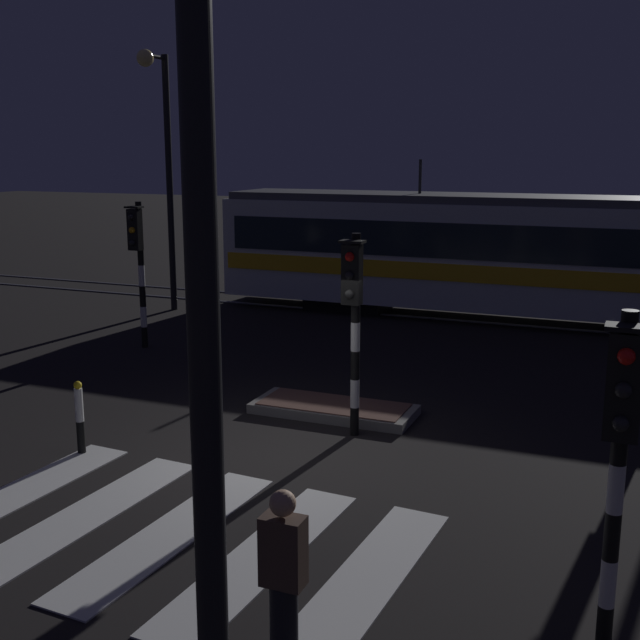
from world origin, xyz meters
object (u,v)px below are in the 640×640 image
Objects in this scene: street_lamp_near_kerb at (168,27)px; tram at (503,253)px; traffic_light_corner_far_left at (138,253)px; bollard_island_edge at (80,417)px; street_lamp_trackside_left at (163,150)px; pedestrian_waiting_at_kerb at (284,585)px; traffic_light_median_centre at (354,305)px; traffic_light_corner_near_right at (620,437)px.

street_lamp_near_kerb is 0.51× the size of tram.
traffic_light_corner_far_left is at bearing 126.02° from street_lamp_near_kerb.
bollard_island_edge is at bearing -63.15° from traffic_light_corner_far_left.
tram is (8.70, 2.47, -2.65)m from street_lamp_trackside_left.
street_lamp_near_kerb is at bearing -78.74° from pedestrian_waiting_at_kerb.
tram is at bearing 93.31° from pedestrian_waiting_at_kerb.
street_lamp_near_kerb is at bearing -76.38° from traffic_light_median_centre.
bollard_island_edge is at bearing 163.61° from traffic_light_corner_near_right.
traffic_light_corner_near_right is 0.95× the size of traffic_light_corner_far_left.
traffic_light_median_centre is 11.24m from street_lamp_trackside_left.
street_lamp_trackside_left reaches higher than pedestrian_waiting_at_kerb.
pedestrian_waiting_at_kerb is (-2.47, -1.35, -1.17)m from traffic_light_corner_near_right.
street_lamp_trackside_left is at bearing 126.20° from pedestrian_waiting_at_kerb.
traffic_light_median_centre is 9.91m from tram.
bollard_island_edge is at bearing 144.41° from pedestrian_waiting_at_kerb.
traffic_light_median_centre is 4.36m from bollard_island_edge.
traffic_light_corner_far_left is 0.42× the size of street_lamp_near_kerb.
traffic_light_median_centre is at bearing 104.47° from pedestrian_waiting_at_kerb.
tram is at bearing 42.32° from traffic_light_corner_far_left.
pedestrian_waiting_at_kerb is at bearing -53.80° from street_lamp_trackside_left.
street_lamp_trackside_left is (-8.13, 7.42, 2.31)m from traffic_light_median_centre.
street_lamp_near_kerb is (-2.06, -3.41, 2.89)m from traffic_light_corner_near_right.
pedestrian_waiting_at_kerb is (0.90, -15.59, -0.87)m from tram.
bollard_island_edge is (-4.02, -12.07, -1.19)m from tram.
traffic_light_corner_far_left is (-6.36, 3.57, 0.07)m from traffic_light_median_centre.
street_lamp_near_kerb is 4.61× the size of pedestrian_waiting_at_kerb.
pedestrian_waiting_at_kerb is (7.83, -9.28, -1.29)m from traffic_light_corner_far_left.
traffic_light_corner_near_right is 7.84m from bollard_island_edge.
traffic_light_median_centre is 0.46× the size of street_lamp_trackside_left.
traffic_light_median_centre is 5.88m from traffic_light_corner_near_right.
traffic_light_corner_near_right is 2.80× the size of bollard_island_edge.
street_lamp_near_kerb is 7.10× the size of bollard_island_edge.
tram reaches higher than traffic_light_corner_near_right.
traffic_light_corner_near_right is at bearing 58.89° from street_lamp_near_kerb.
traffic_light_median_centre reaches higher than pedestrian_waiting_at_kerb.
traffic_light_median_centre is at bearing 103.62° from street_lamp_near_kerb.
bollard_island_edge is (-7.39, 2.17, -1.49)m from traffic_light_corner_near_right.
pedestrian_waiting_at_kerb is (-0.41, 2.06, -4.06)m from street_lamp_near_kerb.
bollard_island_edge is at bearing 133.69° from street_lamp_near_kerb.
street_lamp_trackside_left reaches higher than tram.
street_lamp_near_kerb is 4.57m from pedestrian_waiting_at_kerb.
pedestrian_waiting_at_kerb is at bearing -86.69° from tram.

